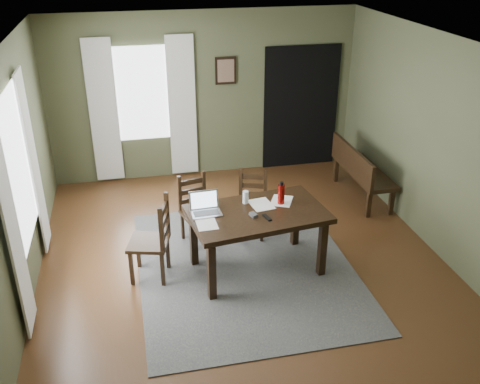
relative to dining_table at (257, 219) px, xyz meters
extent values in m
cube|color=#492C16|center=(-0.13, 0.07, -0.71)|extent=(5.00, 6.00, 0.01)
cube|color=#4C5135|center=(-0.13, 3.07, 0.64)|extent=(5.00, 0.02, 2.70)
cube|color=#4C5135|center=(-0.13, -2.93, 0.64)|extent=(5.00, 0.02, 2.70)
cube|color=#4C5135|center=(-2.63, 0.07, 0.64)|extent=(0.02, 6.00, 2.70)
cube|color=#4C5135|center=(2.37, 0.07, 0.64)|extent=(0.02, 6.00, 2.70)
cube|color=white|center=(-0.13, 0.07, 1.99)|extent=(5.00, 6.00, 0.02)
cube|color=#474747|center=(-0.13, 0.07, -0.70)|extent=(2.60, 3.20, 0.01)
cube|color=black|center=(0.00, 0.00, 0.07)|extent=(1.71, 1.16, 0.06)
cube|color=black|center=(0.00, 0.00, 0.01)|extent=(1.52, 0.97, 0.05)
cube|color=black|center=(-0.63, -0.46, -0.36)|extent=(0.10, 0.10, 0.68)
cube|color=black|center=(-0.73, 0.28, -0.36)|extent=(0.10, 0.10, 0.68)
cube|color=black|center=(0.73, -0.28, -0.36)|extent=(0.10, 0.10, 0.68)
cube|color=black|center=(0.63, 0.46, -0.36)|extent=(0.10, 0.10, 0.68)
cube|color=black|center=(-1.28, 0.12, -0.23)|extent=(0.55, 0.55, 0.04)
cube|color=black|center=(-1.41, 0.35, -0.48)|extent=(0.05, 0.05, 0.44)
cube|color=black|center=(-1.06, 0.25, -0.48)|extent=(0.05, 0.05, 0.44)
cube|color=black|center=(-1.51, -0.01, -0.48)|extent=(0.05, 0.05, 0.44)
cube|color=black|center=(-1.15, -0.10, -0.48)|extent=(0.05, 0.05, 0.44)
cube|color=black|center=(-1.04, 0.26, 0.06)|extent=(0.06, 0.06, 0.56)
cube|color=black|center=(-1.14, -0.12, 0.06)|extent=(0.06, 0.06, 0.56)
cube|color=black|center=(-1.09, 0.07, -0.09)|extent=(0.11, 0.33, 0.08)
cube|color=black|center=(-1.09, 0.07, 0.06)|extent=(0.11, 0.33, 0.08)
cube|color=black|center=(-1.09, 0.07, 0.21)|extent=(0.11, 0.33, 0.08)
cube|color=black|center=(-0.60, 0.79, -0.29)|extent=(0.49, 0.49, 0.04)
cube|color=black|center=(-0.72, 0.59, -0.50)|extent=(0.05, 0.05, 0.39)
cube|color=black|center=(-0.80, 0.91, -0.50)|extent=(0.05, 0.05, 0.39)
cube|color=black|center=(-0.40, 0.67, -0.50)|extent=(0.05, 0.05, 0.39)
cube|color=black|center=(-0.49, 0.99, -0.50)|extent=(0.05, 0.05, 0.39)
cube|color=black|center=(-0.82, 0.92, -0.03)|extent=(0.05, 0.05, 0.50)
cube|color=black|center=(-0.48, 1.01, -0.03)|extent=(0.05, 0.05, 0.50)
cube|color=black|center=(-0.65, 0.97, -0.16)|extent=(0.29, 0.10, 0.07)
cube|color=black|center=(-0.65, 0.97, -0.03)|extent=(0.29, 0.10, 0.07)
cube|color=black|center=(-0.65, 0.97, 0.11)|extent=(0.29, 0.10, 0.07)
cube|color=black|center=(0.13, 0.82, -0.30)|extent=(0.50, 0.50, 0.04)
cube|color=black|center=(-0.08, 0.72, -0.51)|extent=(0.05, 0.05, 0.38)
cube|color=black|center=(0.03, 1.02, -0.51)|extent=(0.05, 0.05, 0.38)
cube|color=black|center=(0.22, 0.61, -0.51)|extent=(0.05, 0.05, 0.38)
cube|color=black|center=(0.33, 0.91, -0.51)|extent=(0.05, 0.05, 0.38)
cube|color=black|center=(0.03, 1.04, -0.04)|extent=(0.05, 0.05, 0.49)
cube|color=black|center=(0.34, 0.93, -0.04)|extent=(0.05, 0.05, 0.49)
cube|color=black|center=(0.19, 0.98, -0.17)|extent=(0.28, 0.12, 0.07)
cube|color=black|center=(0.19, 0.98, -0.04)|extent=(0.28, 0.12, 0.07)
cube|color=black|center=(0.19, 0.98, 0.09)|extent=(0.28, 0.12, 0.07)
cube|color=black|center=(2.09, 1.59, -0.27)|extent=(0.47, 1.47, 0.06)
cube|color=black|center=(2.27, 0.96, -0.50)|extent=(0.06, 0.06, 0.41)
cube|color=black|center=(1.91, 0.96, -0.50)|extent=(0.06, 0.06, 0.41)
cube|color=black|center=(2.27, 2.22, -0.50)|extent=(0.06, 0.06, 0.41)
cube|color=black|center=(1.91, 2.22, -0.50)|extent=(0.06, 0.06, 0.41)
cube|color=black|center=(1.88, 1.59, -0.06)|extent=(0.05, 1.47, 0.36)
cube|color=#B7B7BC|center=(-0.60, 0.07, 0.11)|extent=(0.36, 0.25, 0.02)
cube|color=#B7B7BC|center=(-0.60, 0.20, 0.22)|extent=(0.35, 0.07, 0.23)
cube|color=silver|center=(-0.60, 0.19, 0.22)|extent=(0.31, 0.06, 0.19)
cube|color=#3F3F42|center=(-0.60, 0.06, 0.12)|extent=(0.30, 0.15, 0.00)
cube|color=#3F3F42|center=(-0.07, -0.10, 0.12)|extent=(0.09, 0.12, 0.04)
cube|color=black|center=(0.07, -0.18, 0.11)|extent=(0.08, 0.16, 0.02)
cylinder|color=silver|center=(-0.09, 0.24, 0.18)|extent=(0.09, 0.09, 0.16)
cylinder|color=#970F0B|center=(0.33, 0.14, 0.22)|extent=(0.10, 0.10, 0.24)
cylinder|color=black|center=(0.33, 0.14, 0.36)|extent=(0.06, 0.06, 0.04)
cube|color=white|center=(-0.63, -0.16, 0.10)|extent=(0.23, 0.30, 0.00)
cube|color=white|center=(0.09, 0.16, 0.10)|extent=(0.30, 0.36, 0.00)
cube|color=white|center=(0.35, 0.20, 0.10)|extent=(0.35, 0.39, 0.00)
cube|color=white|center=(-2.60, 0.27, 0.74)|extent=(0.01, 1.30, 1.70)
cube|color=white|center=(-1.13, 3.04, 0.74)|extent=(1.00, 0.01, 1.50)
cube|color=silver|center=(-2.57, -0.55, 0.49)|extent=(0.03, 0.48, 2.30)
cube|color=silver|center=(-2.57, 1.09, 0.49)|extent=(0.03, 0.48, 2.30)
cube|color=silver|center=(-1.75, 3.01, 0.49)|extent=(0.44, 0.03, 2.30)
cube|color=silver|center=(-0.51, 3.01, 0.49)|extent=(0.44, 0.03, 2.30)
cube|color=black|center=(0.22, 3.04, 1.04)|extent=(0.34, 0.03, 0.44)
cube|color=brown|center=(0.22, 3.02, 1.04)|extent=(0.27, 0.01, 0.36)
cube|color=black|center=(1.52, 3.04, 0.34)|extent=(1.30, 0.03, 2.10)
camera|label=1|loc=(-1.38, -5.35, 3.08)|focal=40.00mm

